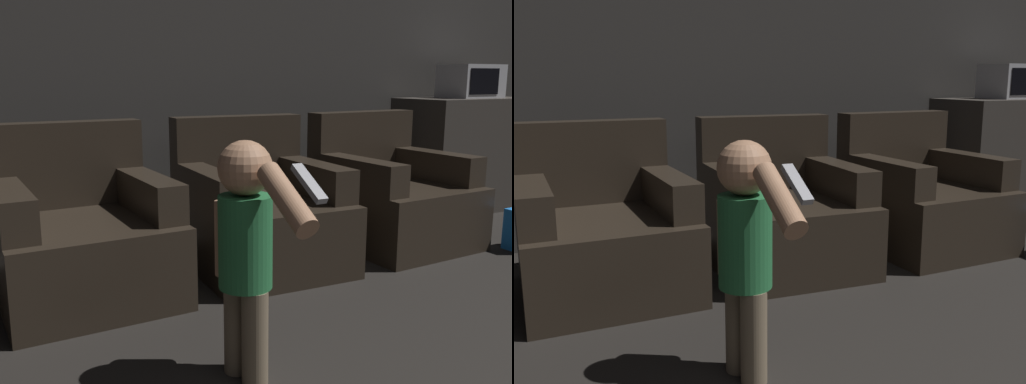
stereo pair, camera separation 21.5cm
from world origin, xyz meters
The scene contains 7 objects.
wall_back centered at (0.00, 4.50, 1.30)m, with size 8.40×0.05×2.60m.
armchair_left centered at (-0.87, 3.58, 0.31)m, with size 0.87×0.94×0.89m.
armchair_middle centered at (0.18, 3.58, 0.31)m, with size 0.89×0.96×0.89m.
armchair_right centered at (1.22, 3.58, 0.31)m, with size 0.89×0.95×0.89m.
person_toddler centered at (-0.51, 2.40, 0.54)m, with size 0.20×0.62×0.91m.
kitchen_counter centered at (2.52, 4.12, 0.48)m, with size 1.17×0.62×0.96m.
microwave centered at (2.53, 4.12, 1.10)m, with size 0.47×0.36×0.28m.
Camera 2 is at (-1.24, 0.53, 1.13)m, focal length 40.00 mm.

